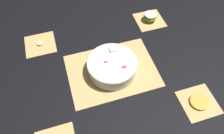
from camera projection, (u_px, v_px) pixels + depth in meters
ground_plane at (112, 71)px, 1.15m from camera, size 6.00×6.00×0.00m
bamboo_mat_center at (112, 71)px, 1.15m from camera, size 0.46×0.34×0.01m
coaster_mat_near_left at (149, 20)px, 1.38m from camera, size 0.17×0.17×0.01m
coaster_mat_near_right at (40, 44)px, 1.26m from camera, size 0.17×0.17×0.01m
coaster_mat_far_left at (199, 102)px, 1.04m from camera, size 0.17×0.17×0.01m
fruit_salad_bowl at (112, 66)px, 1.12m from camera, size 0.26×0.26×0.08m
apple_half at (150, 17)px, 1.36m from camera, size 0.08×0.08×0.04m
orange_slice_whole at (199, 102)px, 1.04m from camera, size 0.09×0.09×0.01m
banana_coin_single at (40, 43)px, 1.25m from camera, size 0.03×0.03×0.01m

